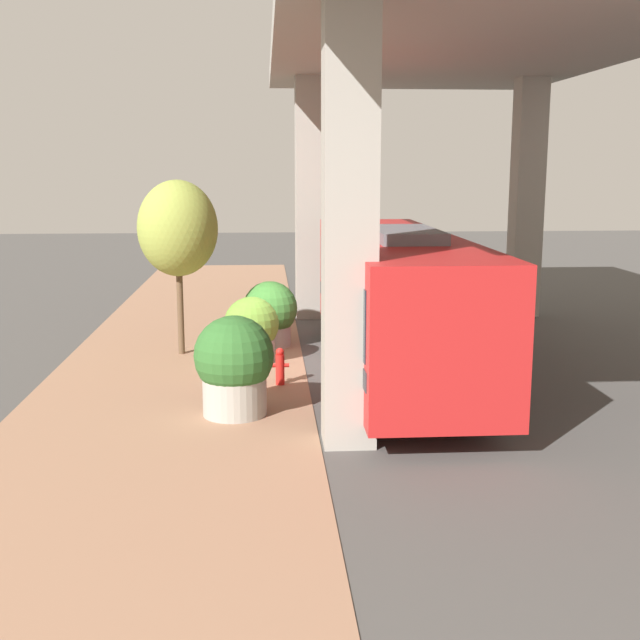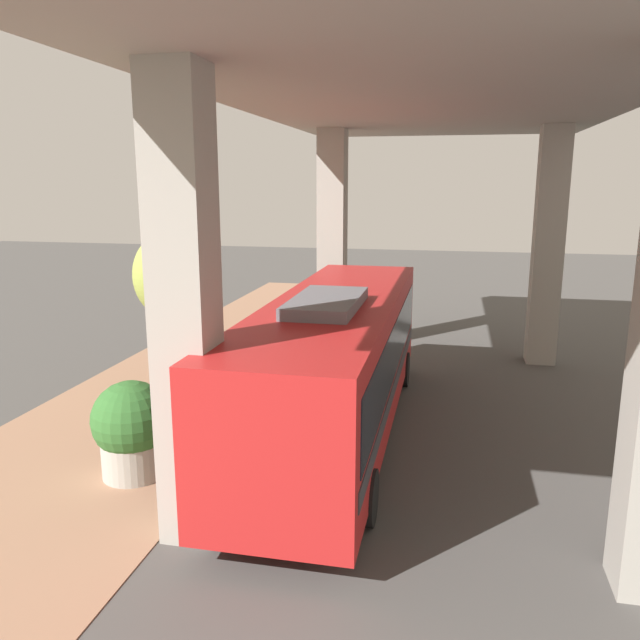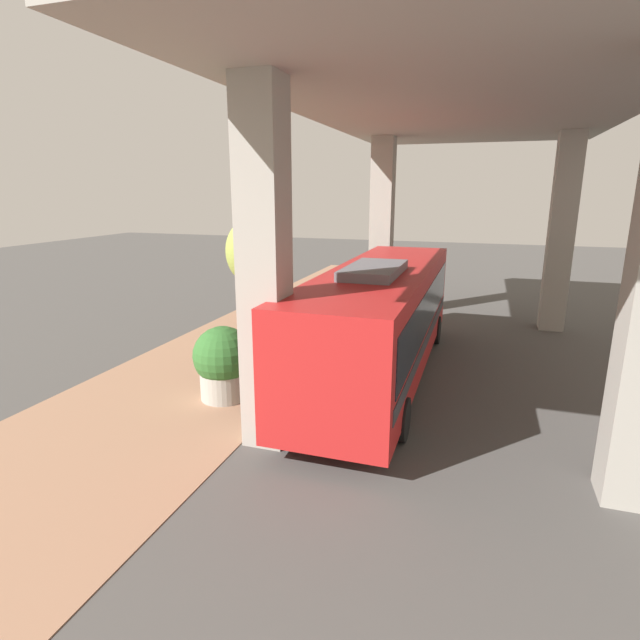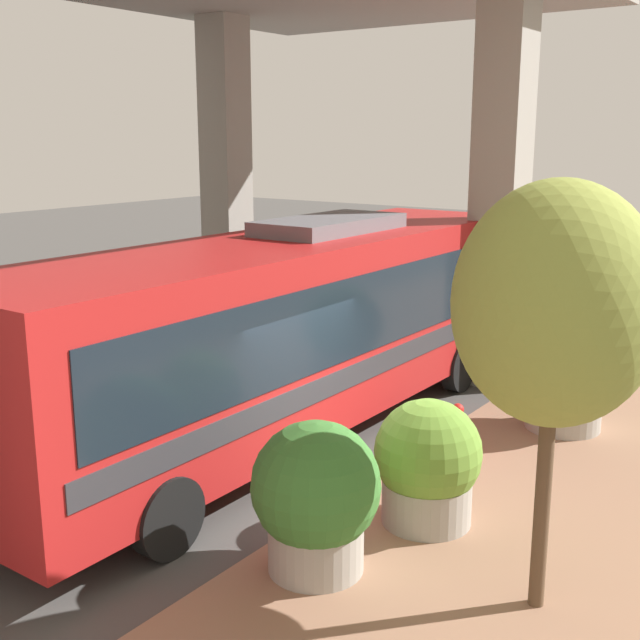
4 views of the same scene
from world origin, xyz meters
name	(u,v)px [view 4 (image 4 of 4)]	position (x,y,z in m)	size (l,w,h in m)	color
ground_plane	(344,496)	(0.00, 0.00, 0.00)	(80.00, 80.00, 0.00)	#474442
sidewalk_strip	(557,561)	(-3.00, 0.00, 0.01)	(6.00, 40.00, 0.02)	#936B51
bus	(290,322)	(2.05, -1.44, 1.91)	(2.79, 11.39, 3.51)	#B21E1E
fire_hydrant	(457,430)	(-0.63, -2.18, 0.43)	(0.41, 0.20, 0.86)	red
planter_front	(427,464)	(-1.29, 0.04, 0.81)	(1.37, 1.37, 1.65)	#9E998E
planter_middle	(316,497)	(-0.81, 1.79, 0.90)	(1.47, 1.47, 1.78)	#9E998E
planter_back	(566,372)	(-1.55, -4.31, 1.01)	(1.56, 1.56, 1.99)	#9E998E
street_tree_near	(556,305)	(-3.13, 1.01, 3.26)	(2.03, 2.03, 4.49)	brown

